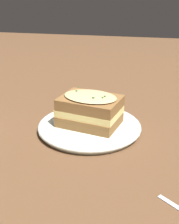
% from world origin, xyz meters
% --- Properties ---
extents(ground_plane, '(2.40, 2.40, 0.00)m').
position_xyz_m(ground_plane, '(0.00, 0.00, 0.00)').
color(ground_plane, brown).
extents(dinner_plate, '(0.23, 0.23, 0.02)m').
position_xyz_m(dinner_plate, '(-0.01, -0.01, 0.01)').
color(dinner_plate, silver).
rests_on(dinner_plate, ground_plane).
extents(sandwich, '(0.15, 0.12, 0.07)m').
position_xyz_m(sandwich, '(-0.01, -0.01, 0.05)').
color(sandwich, brown).
rests_on(sandwich, dinner_plate).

